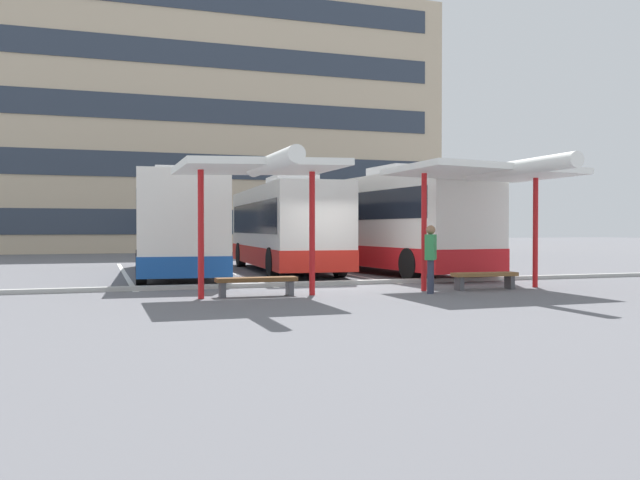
# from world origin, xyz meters

# --- Properties ---
(ground_plane) EXTENTS (160.00, 160.00, 0.00)m
(ground_plane) POSITION_xyz_m (0.00, 0.00, 0.00)
(ground_plane) COLOR slate
(terminal_building) EXTENTS (36.11, 12.14, 21.27)m
(terminal_building) POSITION_xyz_m (0.03, 33.20, 9.27)
(terminal_building) COLOR #C6B293
(terminal_building) RESTS_ON ground
(coach_bus_0) EXTENTS (3.42, 12.18, 3.60)m
(coach_bus_0) POSITION_xyz_m (-3.79, 6.55, 1.69)
(coach_bus_0) COLOR silver
(coach_bus_0) RESTS_ON ground
(coach_bus_1) EXTENTS (3.05, 10.23, 3.45)m
(coach_bus_1) POSITION_xyz_m (0.18, 6.66, 1.60)
(coach_bus_1) COLOR silver
(coach_bus_1) RESTS_ON ground
(coach_bus_2) EXTENTS (3.45, 11.92, 3.79)m
(coach_bus_2) POSITION_xyz_m (3.59, 5.58, 1.77)
(coach_bus_2) COLOR silver
(coach_bus_2) RESTS_ON ground
(lane_stripe_0) EXTENTS (0.16, 14.00, 0.01)m
(lane_stripe_0) POSITION_xyz_m (-5.53, 7.06, 0.00)
(lane_stripe_0) COLOR white
(lane_stripe_0) RESTS_ON ground
(lane_stripe_1) EXTENTS (0.16, 14.00, 0.01)m
(lane_stripe_1) POSITION_xyz_m (-1.84, 7.06, 0.00)
(lane_stripe_1) COLOR white
(lane_stripe_1) RESTS_ON ground
(lane_stripe_2) EXTENTS (0.16, 14.00, 0.01)m
(lane_stripe_2) POSITION_xyz_m (1.84, 7.06, 0.00)
(lane_stripe_2) COLOR white
(lane_stripe_2) RESTS_ON ground
(lane_stripe_3) EXTENTS (0.16, 14.00, 0.01)m
(lane_stripe_3) POSITION_xyz_m (5.53, 7.06, 0.00)
(lane_stripe_3) COLOR white
(lane_stripe_3) RESTS_ON ground
(waiting_shelter_0) EXTENTS (3.66, 4.72, 3.20)m
(waiting_shelter_0) POSITION_xyz_m (-2.89, -2.41, 2.97)
(waiting_shelter_0) COLOR red
(waiting_shelter_0) RESTS_ON ground
(bench_0) EXTENTS (1.93, 0.42, 0.45)m
(bench_0) POSITION_xyz_m (-2.89, -1.98, 0.34)
(bench_0) COLOR brown
(bench_0) RESTS_ON ground
(waiting_shelter_1) EXTENTS (4.38, 5.38, 3.25)m
(waiting_shelter_1) POSITION_xyz_m (3.19, -2.30, 3.03)
(waiting_shelter_1) COLOR red
(waiting_shelter_1) RESTS_ON ground
(bench_1) EXTENTS (1.80, 0.50, 0.45)m
(bench_1) POSITION_xyz_m (3.19, -2.18, 0.34)
(bench_1) COLOR brown
(bench_1) RESTS_ON ground
(platform_kerb) EXTENTS (44.00, 0.24, 0.12)m
(platform_kerb) POSITION_xyz_m (0.00, 0.35, 0.06)
(platform_kerb) COLOR #ADADA8
(platform_kerb) RESTS_ON ground
(waiting_passenger_0) EXTENTS (0.47, 0.52, 1.68)m
(waiting_passenger_0) POSITION_xyz_m (1.33, -2.69, 0.98)
(waiting_passenger_0) COLOR #33384C
(waiting_passenger_0) RESTS_ON ground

